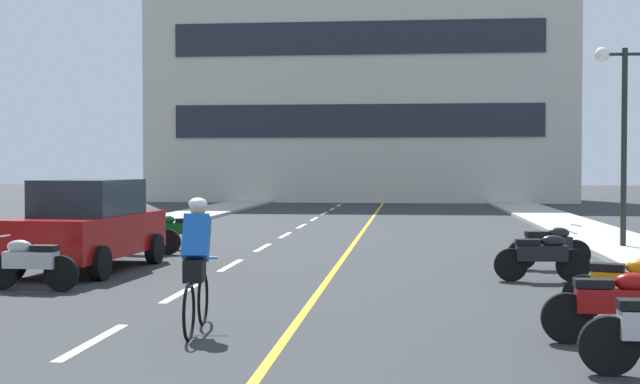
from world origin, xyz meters
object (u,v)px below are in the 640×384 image
object	(u,v)px
street_lamp_mid	(624,100)
motorcycle_7	(145,235)
motorcycle_6	(549,246)
motorcycle_8	(174,230)
motorcycle_2	(616,305)
motorcycle_5	(542,256)
parked_car_near	(89,225)
cyclist_rider	(196,262)
motorcycle_4	(30,263)
motorcycle_3	(628,286)

from	to	relation	value
street_lamp_mid	motorcycle_7	size ratio (longest dim) A/B	2.88
street_lamp_mid	motorcycle_7	xyz separation A→B (m)	(-11.48, -2.17, -3.25)
motorcycle_6	motorcycle_8	bearing A→B (deg)	158.42
motorcycle_2	motorcycle_5	size ratio (longest dim) A/B	1.00
motorcycle_7	street_lamp_mid	bearing A→B (deg)	10.73
motorcycle_5	motorcycle_7	xyz separation A→B (m)	(-8.61, 3.99, 0.00)
street_lamp_mid	parked_car_near	xyz separation A→B (m)	(-11.64, -5.35, -2.81)
motorcycle_5	motorcycle_6	bearing A→B (deg)	77.64
parked_car_near	motorcycle_6	world-z (taller)	parked_car_near
parked_car_near	motorcycle_8	size ratio (longest dim) A/B	2.56
motorcycle_7	cyclist_rider	bearing A→B (deg)	-69.02
motorcycle_5	motorcycle_8	distance (m)	9.90
motorcycle_6	motorcycle_8	xyz separation A→B (m)	(-8.73, 3.45, 0.00)
motorcycle_2	motorcycle_7	size ratio (longest dim) A/B	1.00
parked_car_near	motorcycle_4	world-z (taller)	parked_car_near
motorcycle_3	motorcycle_8	size ratio (longest dim) A/B	0.97
cyclist_rider	motorcycle_5	bearing A→B (deg)	46.08
street_lamp_mid	motorcycle_8	world-z (taller)	street_lamp_mid
motorcycle_2	motorcycle_3	world-z (taller)	same
street_lamp_mid	motorcycle_7	world-z (taller)	street_lamp_mid
parked_car_near	motorcycle_4	distance (m)	2.85
motorcycle_3	motorcycle_6	bearing A→B (deg)	91.09
motorcycle_5	motorcycle_7	world-z (taller)	same
motorcycle_8	motorcycle_7	bearing A→B (deg)	-102.20
cyclist_rider	street_lamp_mid	bearing A→B (deg)	55.21
motorcycle_3	cyclist_rider	distance (m)	5.77
motorcycle_4	motorcycle_6	bearing A→B (deg)	23.37
motorcycle_2	parked_car_near	bearing A→B (deg)	144.12
motorcycle_6	cyclist_rider	world-z (taller)	cyclist_rider
street_lamp_mid	motorcycle_8	size ratio (longest dim) A/B	2.91
motorcycle_7	motorcycle_8	bearing A→B (deg)	77.80
motorcycle_4	cyclist_rider	xyz separation A→B (m)	(3.66, -3.25, 0.41)
motorcycle_3	cyclist_rider	size ratio (longest dim) A/B	0.93
motorcycle_5	motorcycle_8	bearing A→B (deg)	146.99
cyclist_rider	motorcycle_2	bearing A→B (deg)	-3.30
motorcycle_4	motorcycle_7	xyz separation A→B (m)	(0.11, 6.00, 0.00)
motorcycle_4	motorcycle_5	world-z (taller)	same
motorcycle_6	motorcycle_7	bearing A→B (deg)	167.26
street_lamp_mid	motorcycle_3	bearing A→B (deg)	-102.98
motorcycle_6	motorcycle_7	xyz separation A→B (m)	(-9.03, 2.04, 0.00)
motorcycle_2	motorcycle_7	bearing A→B (deg)	132.15
parked_car_near	motorcycle_5	size ratio (longest dim) A/B	2.53
motorcycle_5	motorcycle_8	xyz separation A→B (m)	(-8.30, 5.39, 0.00)
cyclist_rider	motorcycle_8	bearing A→B (deg)	106.92
cyclist_rider	parked_car_near	bearing A→B (deg)	121.40
motorcycle_3	motorcycle_4	distance (m)	9.46
motorcycle_2	motorcycle_4	world-z (taller)	same
motorcycle_4	street_lamp_mid	bearing A→B (deg)	35.18
parked_car_near	motorcycle_6	distance (m)	9.27
street_lamp_mid	motorcycle_3	xyz separation A→B (m)	(-2.33, -10.12, -3.25)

